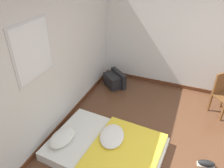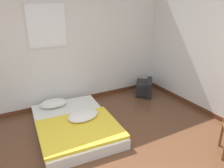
# 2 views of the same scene
# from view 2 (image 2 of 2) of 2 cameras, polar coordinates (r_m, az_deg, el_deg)

# --- Properties ---
(wall_back) EXTENTS (7.73, 0.08, 2.60)m
(wall_back) POSITION_cam_2_polar(r_m,az_deg,el_deg) (4.51, -17.06, 9.19)
(wall_back) COLOR silver
(wall_back) RESTS_ON ground_plane
(mattress_bed) EXTENTS (1.39, 1.91, 0.32)m
(mattress_bed) POSITION_cam_2_polar(r_m,az_deg,el_deg) (3.97, -9.81, -10.17)
(mattress_bed) COLOR silver
(mattress_bed) RESTS_ON ground_plane
(crt_tv) EXTENTS (0.60, 0.63, 0.37)m
(crt_tv) POSITION_cam_2_polar(r_m,az_deg,el_deg) (5.30, 8.56, -0.94)
(crt_tv) COLOR black
(crt_tv) RESTS_ON ground_plane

